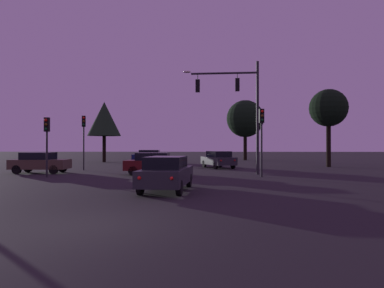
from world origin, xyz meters
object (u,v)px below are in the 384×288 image
at_px(car_crossing_right, 40,162).
at_px(car_far_lane, 218,159).
at_px(tree_center_horizon, 328,108).
at_px(car_parked_lot, 150,156).
at_px(tree_left_far, 245,119).
at_px(car_nearside_lane, 167,173).
at_px(traffic_signal_mast_arm, 238,100).
at_px(traffic_light_corner_right, 84,132).
at_px(tree_behind_sign, 104,119).
at_px(traffic_light_median, 47,135).
at_px(car_crossing_left, 154,163).
at_px(traffic_light_corner_left, 262,129).

height_order(car_crossing_right, car_far_lane, same).
bearing_deg(tree_center_horizon, car_far_lane, -168.90).
bearing_deg(car_parked_lot, tree_left_far, 34.19).
height_order(car_nearside_lane, car_parked_lot, same).
xyz_separation_m(traffic_signal_mast_arm, traffic_light_corner_right, (-12.25, 3.43, -2.08)).
bearing_deg(traffic_signal_mast_arm, tree_behind_sign, 130.55).
relative_size(traffic_light_median, car_crossing_left, 0.92).
height_order(traffic_light_corner_right, tree_behind_sign, tree_behind_sign).
xyz_separation_m(traffic_light_corner_left, traffic_light_median, (-13.64, -0.67, -0.38)).
xyz_separation_m(tree_behind_sign, tree_center_horizon, (24.10, -8.55, 0.26)).
height_order(traffic_signal_mast_arm, tree_center_horizon, traffic_signal_mast_arm).
distance_m(car_crossing_left, car_crossing_right, 8.61).
xyz_separation_m(car_crossing_left, car_far_lane, (4.72, 7.21, 0.00)).
relative_size(traffic_light_median, tree_left_far, 0.45).
bearing_deg(traffic_light_median, car_parked_lot, 78.32).
bearing_deg(car_far_lane, tree_center_horizon, 11.10).
relative_size(traffic_light_corner_right, traffic_light_median, 1.18).
height_order(car_crossing_left, car_parked_lot, same).
height_order(tree_left_far, tree_center_horizon, tree_left_far).
height_order(car_crossing_right, tree_center_horizon, tree_center_horizon).
bearing_deg(car_far_lane, tree_behind_sign, 141.87).
xyz_separation_m(traffic_light_median, car_far_lane, (11.27, 9.27, -1.91)).
relative_size(car_nearside_lane, car_far_lane, 1.02).
relative_size(traffic_signal_mast_arm, car_crossing_right, 1.95).
relative_size(car_crossing_left, tree_behind_sign, 0.56).
bearing_deg(car_crossing_left, car_far_lane, 56.80).
relative_size(traffic_signal_mast_arm, traffic_light_corner_right, 1.78).
distance_m(traffic_light_corner_right, car_crossing_left, 8.01).
relative_size(traffic_light_corner_right, car_far_lane, 1.00).
height_order(car_crossing_left, tree_center_horizon, tree_center_horizon).
bearing_deg(traffic_light_median, car_crossing_right, 122.32).
bearing_deg(car_parked_lot, car_crossing_left, -80.09).
bearing_deg(tree_left_far, traffic_light_corner_left, -94.86).
relative_size(car_nearside_lane, tree_behind_sign, 0.61).
xyz_separation_m(traffic_light_corner_right, tree_center_horizon, (21.71, 5.13, 2.40)).
relative_size(traffic_signal_mast_arm, car_nearside_lane, 1.75).
xyz_separation_m(traffic_light_corner_right, tree_behind_sign, (-2.38, 13.68, 2.15)).
relative_size(traffic_signal_mast_arm, tree_center_horizon, 1.07).
xyz_separation_m(traffic_light_median, car_nearside_lane, (8.28, -6.10, -1.91)).
relative_size(traffic_signal_mast_arm, traffic_light_median, 2.09).
distance_m(car_far_lane, tree_left_far, 18.34).
bearing_deg(car_parked_lot, tree_behind_sign, 163.53).
bearing_deg(traffic_light_corner_right, traffic_light_corner_left, -22.30).
height_order(traffic_light_corner_right, car_far_lane, traffic_light_corner_right).
distance_m(car_far_lane, tree_center_horizon, 11.78).
bearing_deg(tree_behind_sign, traffic_light_corner_left, -50.39).
distance_m(car_nearside_lane, tree_behind_sign, 28.41).
bearing_deg(traffic_light_corner_left, tree_center_horizon, 52.49).
relative_size(traffic_light_corner_right, car_nearside_lane, 0.99).
relative_size(traffic_light_corner_right, tree_center_horizon, 0.60).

